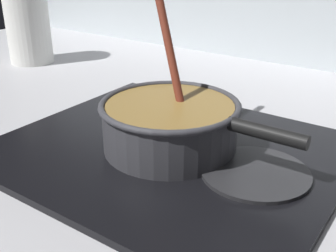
{
  "coord_description": "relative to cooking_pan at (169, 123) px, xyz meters",
  "views": [
    {
      "loc": [
        0.36,
        -0.41,
        0.34
      ],
      "look_at": [
        -0.0,
        0.12,
        0.05
      ],
      "focal_mm": 44.79,
      "sensor_mm": 36.0,
      "label": 1
    }
  ],
  "objects": [
    {
      "name": "hob_plate",
      "position": [
        -0.0,
        -0.0,
        -0.05
      ],
      "size": [
        0.56,
        0.48,
        0.01
      ],
      "primitive_type": "cube",
      "color": "black",
      "rests_on": "ground"
    },
    {
      "name": "burner_ring",
      "position": [
        -0.0,
        -0.0,
        -0.04
      ],
      "size": [
        0.2,
        0.2,
        0.01
      ],
      "primitive_type": "torus",
      "color": "#592D0C",
      "rests_on": "hob_plate"
    },
    {
      "name": "ground",
      "position": [
        0.0,
        -0.12,
        -0.08
      ],
      "size": [
        2.4,
        1.6,
        0.04
      ],
      "primitive_type": "cube",
      "color": "#B7B7BC"
    },
    {
      "name": "spare_burner",
      "position": [
        0.16,
        -0.0,
        -0.04
      ],
      "size": [
        0.17,
        0.17,
        0.01
      ],
      "primitive_type": "cylinder",
      "color": "#262628",
      "rests_on": "hob_plate"
    },
    {
      "name": "paper_towel_roll",
      "position": [
        -0.68,
        0.25,
        0.05
      ],
      "size": [
        0.13,
        0.13,
        0.22
      ],
      "primitive_type": "cylinder",
      "color": "white",
      "rests_on": "ground"
    },
    {
      "name": "cooking_pan",
      "position": [
        0.0,
        0.0,
        0.0
      ],
      "size": [
        0.35,
        0.23,
        0.31
      ],
      "color": "#38383D",
      "rests_on": "hob_plate"
    }
  ]
}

